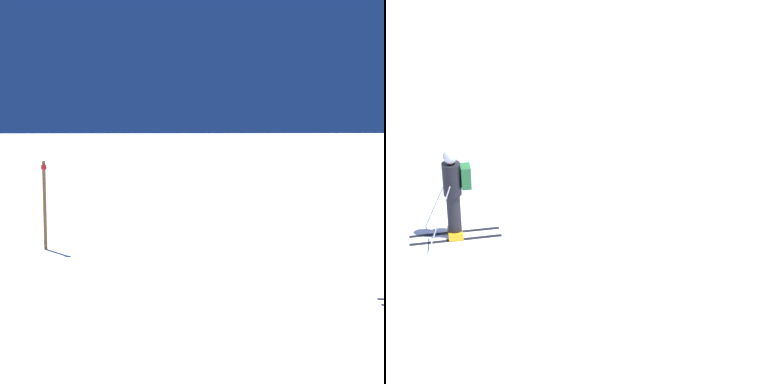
# 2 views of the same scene
# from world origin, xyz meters

# --- Properties ---
(trail_marker) EXTENTS (0.13, 0.13, 2.13)m
(trail_marker) POSITION_xyz_m (6.42, 7.37, 1.16)
(trail_marker) COLOR brown
(trail_marker) RESTS_ON ground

